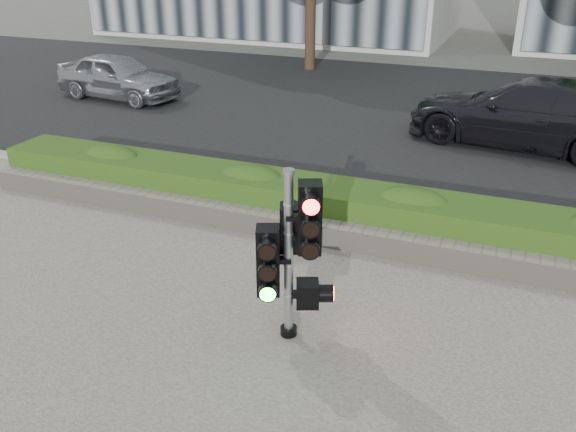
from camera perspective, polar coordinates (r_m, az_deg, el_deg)
The scene contains 8 objects.
ground at distance 7.96m, azimuth -3.26°, elevation -8.11°, with size 120.00×120.00×0.00m, color #51514C.
road at distance 16.85m, azimuth 11.36°, elevation 9.47°, with size 60.00×13.00×0.02m, color black.
curb at distance 10.53m, azimuth 3.94°, elevation 0.85°, with size 60.00×0.25×0.12m, color gray.
stone_wall at distance 9.39m, azimuth 1.58°, elevation -1.24°, with size 12.00×0.32×0.34m, color gray.
hedge at distance 9.88m, azimuth 2.90°, elevation 1.18°, with size 12.00×1.00×0.68m, color #527D26.
traffic_signal at distance 6.76m, azimuth 0.30°, elevation -2.92°, with size 0.76×0.67×2.07m.
car_silver at distance 18.52m, azimuth -15.65°, elevation 12.47°, with size 1.50×3.73×1.27m, color #9FA0A6.
car_dark at distance 14.56m, azimuth 21.52°, elevation 8.96°, with size 2.10×5.17×1.50m, color black.
Camera 1 is at (2.90, -6.03, 4.31)m, focal length 38.00 mm.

